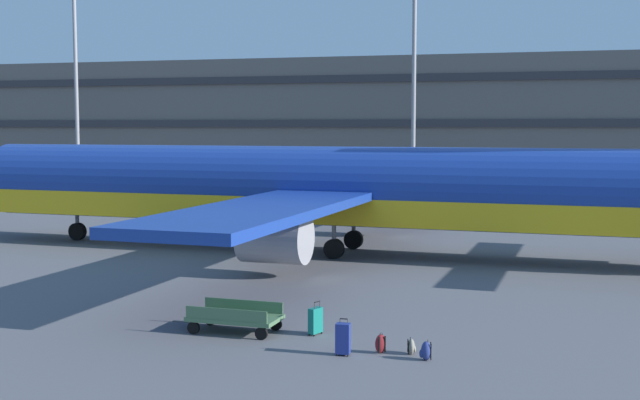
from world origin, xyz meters
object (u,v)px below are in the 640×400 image
at_px(suitcase_laid_flat, 315,320).
at_px(baggage_cart, 235,318).
at_px(suitcase_purple, 343,338).
at_px(backpack_black, 380,344).
at_px(airliner, 324,190).
at_px(backpack_navy, 426,351).
at_px(backpack_scuffed, 412,347).

bearing_deg(suitcase_laid_flat, baggage_cart, -171.78).
distance_m(suitcase_purple, baggage_cart, 3.87).
xyz_separation_m(suitcase_purple, backpack_black, (0.90, 0.45, -0.20)).
height_order(airliner, backpack_navy, airliner).
bearing_deg(suitcase_laid_flat, backpack_navy, -27.61).
distance_m(suitcase_laid_flat, baggage_cart, 2.33).
height_order(backpack_scuffed, backpack_navy, backpack_navy).
bearing_deg(backpack_scuffed, backpack_navy, -47.36).
xyz_separation_m(airliner, baggage_cart, (1.30, -15.14, -2.53)).
xyz_separation_m(backpack_scuffed, baggage_cart, (-5.25, 0.96, 0.23)).
height_order(suitcase_laid_flat, suitcase_purple, suitcase_laid_flat).
relative_size(suitcase_laid_flat, baggage_cart, 0.29).
bearing_deg(baggage_cart, backpack_navy, -14.12).
bearing_deg(airliner, baggage_cart, -85.11).
height_order(airliner, suitcase_laid_flat, airliner).
height_order(suitcase_laid_flat, backpack_navy, suitcase_laid_flat).
relative_size(airliner, baggage_cart, 12.24).
bearing_deg(airliner, backpack_black, -70.47).
bearing_deg(baggage_cart, airliner, 94.89).
xyz_separation_m(suitcase_purple, baggage_cart, (-3.55, 1.52, -0.02)).
bearing_deg(suitcase_purple, backpack_navy, 2.45).
height_order(airliner, suitcase_purple, airliner).
relative_size(airliner, suitcase_purple, 42.90).
distance_m(airliner, suitcase_purple, 17.53).
bearing_deg(backpack_scuffed, backpack_black, -172.59).
height_order(suitcase_purple, backpack_navy, suitcase_purple).
relative_size(suitcase_laid_flat, backpack_navy, 1.79).
bearing_deg(backpack_black, backpack_scuffed, 7.41).
xyz_separation_m(suitcase_laid_flat, suitcase_purple, (1.24, -1.85, 0.03)).
bearing_deg(backpack_navy, backpack_black, 163.66).
distance_m(suitcase_laid_flat, backpack_black, 2.56).
relative_size(airliner, backpack_scuffed, 89.48).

